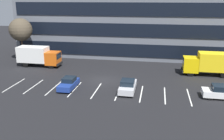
% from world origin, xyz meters
% --- Properties ---
extents(ground_plane, '(120.00, 120.00, 0.00)m').
position_xyz_m(ground_plane, '(0.00, 0.00, 0.00)').
color(ground_plane, black).
extents(office_building, '(39.95, 12.63, 14.40)m').
position_xyz_m(office_building, '(0.00, 17.95, 7.20)').
color(office_building, slate).
rests_on(office_building, ground_plane).
extents(lot_markings, '(22.54, 5.40, 0.01)m').
position_xyz_m(lot_markings, '(0.00, -4.05, 0.00)').
color(lot_markings, silver).
rests_on(lot_markings, ground_plane).
extents(box_truck_orange, '(7.14, 2.36, 3.31)m').
position_xyz_m(box_truck_orange, '(-12.25, 5.31, 1.86)').
color(box_truck_orange, '#D85914').
rests_on(box_truck_orange, ground_plane).
extents(box_truck_yellow_all, '(7.37, 2.44, 3.42)m').
position_xyz_m(box_truck_yellow_all, '(14.91, 5.19, 1.92)').
color(box_truck_yellow_all, yellow).
rests_on(box_truck_yellow_all, ground_plane).
extents(sedan_navy, '(1.68, 4.02, 1.44)m').
position_xyz_m(sedan_navy, '(-3.60, -3.94, 0.68)').
color(sedan_navy, navy).
rests_on(sedan_navy, ground_plane).
extents(sedan_white, '(4.39, 1.84, 1.57)m').
position_xyz_m(sedan_white, '(14.75, -3.79, 0.74)').
color(sedan_white, white).
rests_on(sedan_white, ground_plane).
extents(sedan_silver, '(1.83, 4.38, 1.57)m').
position_xyz_m(sedan_silver, '(3.90, -3.69, 0.74)').
color(sedan_silver, silver).
rests_on(sedan_silver, ground_plane).
extents(bare_tree, '(4.07, 4.07, 7.64)m').
position_xyz_m(bare_tree, '(-17.00, 8.74, 5.58)').
color(bare_tree, '#473323').
rests_on(bare_tree, ground_plane).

